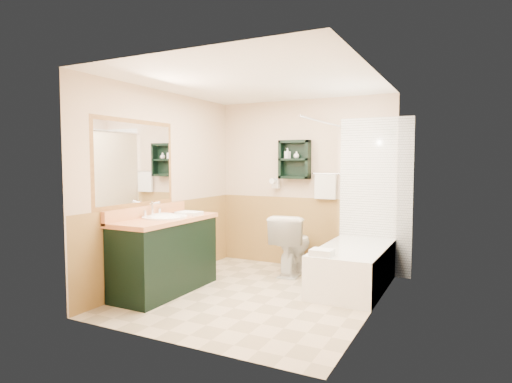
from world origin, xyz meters
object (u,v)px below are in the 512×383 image
object	(u,v)px
vanity	(165,255)
bathtub	(353,267)
vanity_book	(167,206)
hair_dryer	(276,183)
soap_bottle_a	(288,156)
soap_bottle_b	(296,156)
toilet	(292,244)
wall_shelf	(294,159)

from	to	relation	value
vanity	bathtub	bearing A→B (deg)	30.63
vanity_book	hair_dryer	bearing A→B (deg)	76.69
bathtub	soap_bottle_a	size ratio (longest dim) A/B	10.11
bathtub	soap_bottle_b	distance (m)	1.80
soap_bottle_a	soap_bottle_b	distance (m)	0.14
hair_dryer	toilet	distance (m)	0.98
toilet	vanity_book	world-z (taller)	vanity_book
hair_dryer	soap_bottle_a	xyz separation A→B (m)	(0.19, -0.03, 0.40)
wall_shelf	soap_bottle_b	size ratio (longest dim) A/B	5.43
vanity_book	soap_bottle_b	bearing A→B (deg)	67.18
hair_dryer	toilet	xyz separation A→B (m)	(0.41, -0.38, -0.80)
bathtub	soap_bottle_a	distance (m)	1.88
toilet	soap_bottle_a	world-z (taller)	soap_bottle_a
hair_dryer	vanity	bearing A→B (deg)	-108.18
vanity	toilet	size ratio (longest dim) A/B	1.69
wall_shelf	vanity	distance (m)	2.29
soap_bottle_a	soap_bottle_b	xyz separation A→B (m)	(0.14, 0.00, 0.01)
hair_dryer	toilet	size ratio (longest dim) A/B	0.29
vanity	wall_shelf	bearing A→B (deg)	63.40
wall_shelf	toilet	bearing A→B (deg)	-72.34
wall_shelf	vanity_book	world-z (taller)	wall_shelf
bathtub	wall_shelf	bearing A→B (deg)	147.61
toilet	vanity_book	bearing A→B (deg)	39.57
wall_shelf	soap_bottle_a	bearing A→B (deg)	-177.28
hair_dryer	vanity_book	xyz separation A→B (m)	(-0.76, -1.57, -0.23)
soap_bottle_b	hair_dryer	bearing A→B (deg)	174.83
wall_shelf	soap_bottle_b	world-z (taller)	wall_shelf
soap_bottle_a	soap_bottle_b	world-z (taller)	soap_bottle_b
soap_bottle_a	soap_bottle_b	size ratio (longest dim) A/B	1.46
soap_bottle_b	vanity	bearing A→B (deg)	-117.47
vanity_book	soap_bottle_b	xyz separation A→B (m)	(1.09, 1.54, 0.63)
vanity_book	soap_bottle_a	xyz separation A→B (m)	(0.95, 1.54, 0.63)
vanity_book	soap_bottle_a	size ratio (longest dim) A/B	1.36
bathtub	soap_bottle_a	bearing A→B (deg)	150.28
bathtub	vanity_book	xyz separation A→B (m)	(-2.08, -0.89, 0.72)
soap_bottle_b	wall_shelf	bearing A→B (deg)	170.99
vanity_book	wall_shelf	bearing A→B (deg)	68.06
hair_dryer	soap_bottle_b	distance (m)	0.52
hair_dryer	bathtub	size ratio (longest dim) A/B	0.16
wall_shelf	bathtub	xyz separation A→B (m)	(1.03, -0.65, -1.30)
hair_dryer	vanity	world-z (taller)	hair_dryer
wall_shelf	hair_dryer	world-z (taller)	wall_shelf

